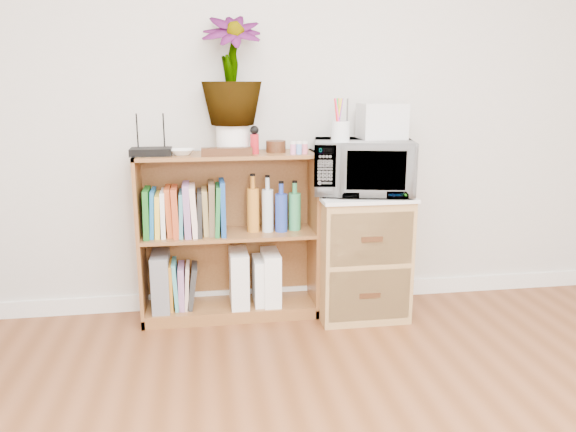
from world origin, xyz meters
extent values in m
cube|color=white|center=(0.00, 2.24, 0.05)|extent=(4.00, 0.02, 0.10)
cube|color=brown|center=(-0.35, 2.10, 0.47)|extent=(1.00, 0.30, 0.95)
cube|color=#9E7542|center=(0.40, 2.02, 0.35)|extent=(0.50, 0.45, 0.70)
imported|color=silver|center=(0.40, 2.02, 0.87)|extent=(0.61, 0.47, 0.30)
cylinder|color=silver|center=(0.25, 1.95, 1.07)|extent=(0.10, 0.10, 0.11)
cube|color=silver|center=(0.52, 2.08, 1.12)|extent=(0.25, 0.21, 0.20)
cube|color=black|center=(-0.76, 2.08, 0.97)|extent=(0.22, 0.15, 0.04)
imported|color=white|center=(-0.59, 2.07, 0.97)|extent=(0.13, 0.13, 0.03)
cylinder|color=white|center=(-0.31, 2.12, 1.03)|extent=(0.18, 0.18, 0.15)
imported|color=#2E732E|center=(-0.31, 2.12, 1.39)|extent=(0.32, 0.32, 0.58)
cube|color=#38200F|center=(-0.35, 2.00, 0.97)|extent=(0.27, 0.07, 0.04)
cylinder|color=#B41620|center=(-0.20, 2.06, 1.00)|extent=(0.05, 0.05, 0.11)
cylinder|color=#341E0E|center=(-0.08, 2.11, 0.98)|extent=(0.11, 0.11, 0.06)
cube|color=pink|center=(0.04, 2.01, 0.98)|extent=(0.12, 0.04, 0.06)
cube|color=slate|center=(-0.74, 2.10, 0.23)|extent=(0.10, 0.26, 0.32)
cube|color=white|center=(-0.30, 2.09, 0.23)|extent=(0.10, 0.26, 0.32)
cube|color=white|center=(-0.17, 2.09, 0.21)|extent=(0.09, 0.22, 0.27)
cube|color=white|center=(-0.11, 2.09, 0.22)|extent=(0.10, 0.24, 0.31)
cube|color=#1B661E|center=(-0.79, 2.10, 0.63)|extent=(0.04, 0.20, 0.27)
cube|color=#1B64A6|center=(-0.76, 2.10, 0.63)|extent=(0.04, 0.20, 0.26)
cube|color=yellow|center=(-0.74, 2.10, 0.62)|extent=(0.04, 0.20, 0.24)
cube|color=white|center=(-0.71, 2.10, 0.63)|extent=(0.03, 0.20, 0.25)
cube|color=#C85222|center=(-0.68, 2.10, 0.64)|extent=(0.04, 0.20, 0.27)
cube|color=#B94520|center=(-0.64, 2.10, 0.64)|extent=(0.04, 0.20, 0.27)
cube|color=teal|center=(-0.61, 2.10, 0.62)|extent=(0.03, 0.20, 0.25)
cube|color=#8F6395|center=(-0.58, 2.10, 0.65)|extent=(0.04, 0.20, 0.29)
cube|color=#FFD5C6|center=(-0.54, 2.10, 0.64)|extent=(0.04, 0.20, 0.28)
cube|color=black|center=(-0.51, 2.10, 0.62)|extent=(0.03, 0.20, 0.25)
cube|color=tan|center=(-0.48, 2.10, 0.63)|extent=(0.03, 0.20, 0.25)
cube|color=brown|center=(-0.44, 2.10, 0.65)|extent=(0.04, 0.20, 0.29)
cube|color=#1D6D30|center=(-0.41, 2.10, 0.64)|extent=(0.04, 0.20, 0.28)
cube|color=#184691|center=(-0.38, 2.10, 0.65)|extent=(0.03, 0.20, 0.30)
cylinder|color=#C67825|center=(-0.21, 2.10, 0.66)|extent=(0.07, 0.07, 0.32)
cylinder|color=silver|center=(-0.13, 2.10, 0.66)|extent=(0.06, 0.06, 0.31)
cylinder|color=#233EA6|center=(-0.05, 2.10, 0.64)|extent=(0.07, 0.07, 0.28)
cylinder|color=#37995B|center=(0.03, 2.10, 0.64)|extent=(0.07, 0.07, 0.28)
cylinder|color=gold|center=(0.11, 2.10, 0.65)|extent=(0.07, 0.07, 0.31)
cube|color=#BE7921|center=(-0.69, 2.10, 0.20)|extent=(0.03, 0.19, 0.27)
cube|color=teal|center=(-0.66, 2.10, 0.21)|extent=(0.04, 0.19, 0.27)
cube|color=#99689C|center=(-0.63, 2.10, 0.19)|extent=(0.04, 0.19, 0.25)
cube|color=#CDAD9F|center=(-0.60, 2.10, 0.20)|extent=(0.03, 0.19, 0.25)
cube|color=#292929|center=(-0.57, 2.10, 0.19)|extent=(0.06, 0.19, 0.25)
camera|label=1|loc=(-0.49, -0.99, 1.34)|focal=35.00mm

